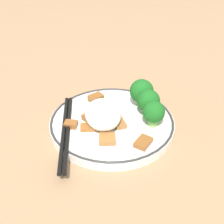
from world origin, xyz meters
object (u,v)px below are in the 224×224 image
object	(u,v)px
broccoli_back_right	(142,91)
chopsticks	(66,131)
plate	(112,123)
broccoli_back_center	(149,101)
broccoli_back_left	(154,113)

from	to	relation	value
broccoli_back_right	chopsticks	size ratio (longest dim) A/B	0.26
plate	broccoli_back_center	world-z (taller)	broccoli_back_center
broccoli_back_left	broccoli_back_right	distance (m)	0.07
broccoli_back_left	broccoli_back_center	size ratio (longest dim) A/B	0.91
broccoli_back_left	broccoli_back_right	world-z (taller)	broccoli_back_right
broccoli_back_center	broccoli_back_left	bearing A→B (deg)	4.02
broccoli_back_right	chopsticks	world-z (taller)	broccoli_back_right
broccoli_back_right	chopsticks	xyz separation A→B (m)	(0.07, -0.16, -0.03)
plate	broccoli_back_right	bearing A→B (deg)	124.42
broccoli_back_center	chopsticks	world-z (taller)	broccoli_back_center
broccoli_back_center	broccoli_back_right	distance (m)	0.04
plate	broccoli_back_center	size ratio (longest dim) A/B	4.35
broccoli_back_center	plate	bearing A→B (deg)	-83.63
broccoli_back_right	chopsticks	bearing A→B (deg)	-65.33
broccoli_back_left	broccoli_back_right	bearing A→B (deg)	-173.62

